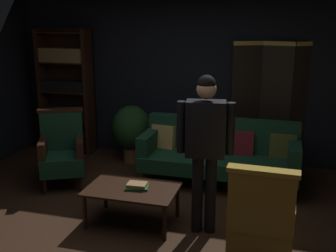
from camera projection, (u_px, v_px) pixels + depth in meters
ground_plane at (149, 227)px, 4.58m from camera, size 10.00×10.00×0.00m
back_wall at (196, 72)px, 6.48m from camera, size 7.20×0.10×2.80m
folding_screen at (275, 104)px, 6.15m from camera, size 1.26×0.41×1.90m
bookshelf at (66, 89)px, 6.89m from camera, size 0.90×0.32×2.05m
velvet_couch at (219, 151)px, 5.67m from camera, size 2.12×0.78×0.88m
coffee_table at (132, 192)px, 4.58m from camera, size 1.00×0.64×0.42m
armchair_gilt_accent at (261, 220)px, 3.72m from camera, size 0.60×0.59×1.04m
armchair_wing_left at (62, 151)px, 5.59m from camera, size 0.78×0.77×1.04m
standing_figure at (205, 141)px, 4.24m from camera, size 0.58×0.27×1.70m
potted_plant at (132, 130)px, 6.47m from camera, size 0.61×0.61×0.91m
book_green_cloth at (137, 187)px, 4.56m from camera, size 0.28×0.24×0.03m
book_tan_leather at (137, 185)px, 4.56m from camera, size 0.22×0.16×0.03m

